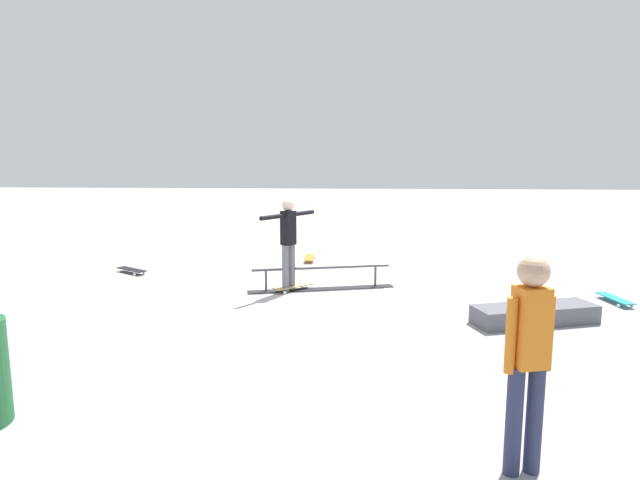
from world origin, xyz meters
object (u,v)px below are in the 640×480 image
object	(u,v)px
skateboard_main	(294,287)
loose_skateboard_black	(131,270)
skate_ledge	(535,314)
loose_skateboard_teal	(615,299)
loose_skateboard_orange	(309,258)
bystander_orange_shirt	(528,353)
grind_rail	(322,279)
skater_main	(288,238)

from	to	relation	value
skateboard_main	loose_skateboard_black	bearing A→B (deg)	119.21
skate_ledge	loose_skateboard_teal	size ratio (longest dim) A/B	2.24
loose_skateboard_orange	loose_skateboard_black	bearing A→B (deg)	110.68
skate_ledge	bystander_orange_shirt	size ratio (longest dim) A/B	1.07
skateboard_main	loose_skateboard_black	distance (m)	3.76
grind_rail	skate_ledge	xyz separation A→B (m)	(-3.25, 1.81, -0.05)
skate_ledge	loose_skateboard_orange	bearing A→B (deg)	-50.56
grind_rail	loose_skateboard_teal	bearing A→B (deg)	158.79
grind_rail	skate_ledge	size ratio (longest dim) A/B	1.47
skate_ledge	loose_skateboard_teal	distance (m)	2.09
skate_ledge	loose_skateboard_teal	xyz separation A→B (m)	(-1.71, -1.20, -0.06)
skater_main	loose_skateboard_teal	xyz separation A→B (m)	(-5.54, 0.44, -0.91)
grind_rail	loose_skateboard_black	bearing A→B (deg)	-29.63
grind_rail	bystander_orange_shirt	xyz separation A→B (m)	(-1.89, 5.66, 0.78)
skateboard_main	bystander_orange_shirt	world-z (taller)	bystander_orange_shirt
bystander_orange_shirt	loose_skateboard_orange	xyz separation A→B (m)	(2.34, -8.33, -0.90)
skateboard_main	loose_skateboard_black	xyz separation A→B (m)	(3.55, -1.24, 0.00)
bystander_orange_shirt	loose_skateboard_black	world-z (taller)	bystander_orange_shirt
loose_skateboard_teal	skateboard_main	bearing A→B (deg)	-104.30
bystander_orange_shirt	skate_ledge	bearing A→B (deg)	56.06
loose_skateboard_orange	loose_skateboard_teal	bearing A→B (deg)	-123.94
skateboard_main	loose_skateboard_orange	size ratio (longest dim) A/B	0.90
grind_rail	loose_skateboard_orange	world-z (taller)	grind_rail
skate_ledge	skateboard_main	world-z (taller)	skate_ledge
skater_main	loose_skateboard_orange	distance (m)	2.99
skate_ledge	bystander_orange_shirt	distance (m)	4.16
grind_rail	loose_skateboard_black	distance (m)	4.21
skater_main	loose_skateboard_orange	xyz separation A→B (m)	(-0.14, -2.85, -0.91)
loose_skateboard_teal	bystander_orange_shirt	bearing A→B (deg)	-40.40
grind_rail	loose_skateboard_teal	distance (m)	4.99
skater_main	grind_rail	bearing A→B (deg)	-38.76
skater_main	bystander_orange_shirt	distance (m)	6.02
skate_ledge	loose_skateboard_black	size ratio (longest dim) A/B	2.36
grind_rail	loose_skateboard_teal	xyz separation A→B (m)	(-4.95, 0.61, -0.11)
skater_main	loose_skateboard_teal	bearing A→B (deg)	-59.21
skate_ledge	skater_main	distance (m)	4.26
skateboard_main	skater_main	bearing A→B (deg)	170.72
skate_ledge	skateboard_main	xyz separation A→B (m)	(3.75, -1.69, -0.06)
skate_ledge	skater_main	world-z (taller)	skater_main
loose_skateboard_black	loose_skateboard_teal	distance (m)	9.18
bystander_orange_shirt	loose_skateboard_black	bearing A→B (deg)	116.77
skater_main	loose_skateboard_black	bearing A→B (deg)	104.97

